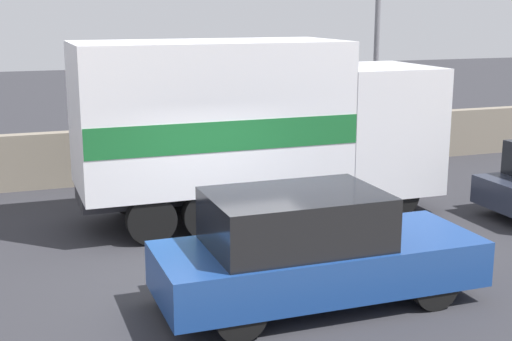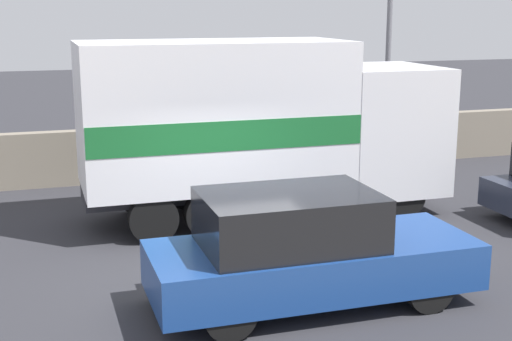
{
  "view_description": "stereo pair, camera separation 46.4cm",
  "coord_description": "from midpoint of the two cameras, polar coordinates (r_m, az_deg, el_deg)",
  "views": [
    {
      "loc": [
        -3.37,
        -9.96,
        4.1
      ],
      "look_at": [
        0.53,
        0.85,
        1.47
      ],
      "focal_mm": 50.0,
      "sensor_mm": 36.0,
      "label": 1
    },
    {
      "loc": [
        -2.93,
        -10.11,
        4.1
      ],
      "look_at": [
        0.53,
        0.85,
        1.47
      ],
      "focal_mm": 50.0,
      "sensor_mm": 36.0,
      "label": 2
    }
  ],
  "objects": [
    {
      "name": "street_lamp",
      "position": [
        18.79,
        11.36,
        12.08
      ],
      "size": [
        0.56,
        0.28,
        6.74
      ],
      "color": "slate",
      "rests_on": "ground_plane"
    },
    {
      "name": "stone_wall_backdrop",
      "position": [
        17.55,
        -6.8,
        1.44
      ],
      "size": [
        60.0,
        0.35,
        1.29
      ],
      "color": "gray",
      "rests_on": "ground_plane"
    },
    {
      "name": "car_hatchback",
      "position": [
        10.01,
        5.28,
        -6.39
      ],
      "size": [
        4.59,
        1.74,
        1.65
      ],
      "color": "navy",
      "rests_on": "ground_plane"
    },
    {
      "name": "ground_plane",
      "position": [
        11.29,
        -0.07,
        -8.42
      ],
      "size": [
        80.0,
        80.0,
        0.0
      ],
      "primitive_type": "plane",
      "color": "#2D2D33"
    },
    {
      "name": "box_truck",
      "position": [
        13.97,
        1.0,
        3.88
      ],
      "size": [
        7.17,
        2.37,
        3.5
      ],
      "color": "silver",
      "rests_on": "ground_plane"
    }
  ]
}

